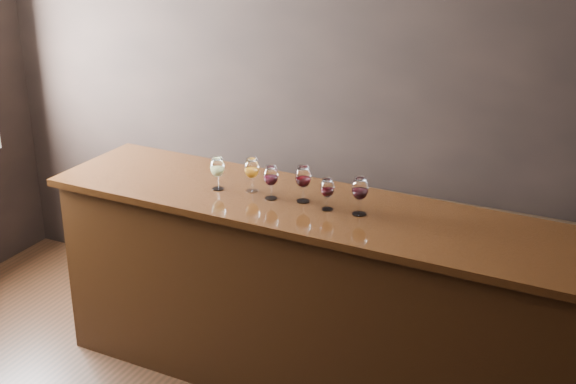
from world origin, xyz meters
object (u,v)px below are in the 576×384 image
at_px(glass_white, 217,168).
at_px(glass_red_a, 271,177).
at_px(back_bar_shelf, 386,272).
at_px(bar_counter, 324,304).
at_px(glass_red_c, 327,189).
at_px(glass_amber, 252,169).
at_px(glass_red_b, 303,178).
at_px(glass_red_d, 360,190).

relative_size(glass_white, glass_red_a, 1.00).
xyz_separation_m(back_bar_shelf, glass_white, (-0.82, -0.71, 0.83)).
bearing_deg(glass_red_a, back_bar_shelf, 55.77).
xyz_separation_m(bar_counter, glass_red_a, (-0.33, -0.02, 0.75)).
height_order(bar_counter, glass_white, glass_white).
xyz_separation_m(bar_counter, back_bar_shelf, (0.14, 0.68, -0.08)).
xyz_separation_m(glass_white, glass_red_c, (0.70, -0.00, -0.01)).
bearing_deg(glass_red_c, glass_amber, 173.04).
bearing_deg(glass_red_b, bar_counter, -8.57).
relative_size(glass_amber, glass_red_d, 0.94).
height_order(bar_counter, glass_red_b, glass_red_b).
xyz_separation_m(glass_red_c, glass_red_d, (0.18, 0.02, 0.02)).
relative_size(glass_red_c, glass_red_d, 0.84).
bearing_deg(glass_white, back_bar_shelf, 40.60).
distance_m(bar_counter, glass_red_c, 0.74).
bearing_deg(glass_white, glass_red_c, -0.13).
relative_size(glass_red_b, glass_red_c, 1.17).
distance_m(glass_amber, glass_red_c, 0.51).
relative_size(glass_red_a, glass_red_b, 0.93).
xyz_separation_m(glass_red_b, glass_red_c, (0.17, -0.05, -0.02)).
distance_m(glass_red_c, glass_red_d, 0.19).
height_order(back_bar_shelf, glass_red_c, glass_red_c).
distance_m(glass_amber, glass_red_b, 0.33).
bearing_deg(back_bar_shelf, glass_red_b, -114.00).
bearing_deg(glass_white, glass_red_d, 0.87).
bearing_deg(back_bar_shelf, bar_counter, -101.96).
bearing_deg(glass_red_a, glass_red_c, -1.18).
bearing_deg(glass_white, glass_red_b, 5.02).
relative_size(back_bar_shelf, glass_red_c, 15.03).
relative_size(glass_white, glass_red_b, 0.93).
bearing_deg(glass_red_a, glass_red_b, 12.62).
xyz_separation_m(glass_white, glass_red_b, (0.53, 0.05, 0.01)).
distance_m(back_bar_shelf, glass_amber, 1.23).
height_order(bar_counter, glass_amber, glass_amber).
height_order(glass_red_c, glass_red_d, glass_red_d).
xyz_separation_m(glass_amber, glass_red_d, (0.69, -0.05, 0.01)).
distance_m(bar_counter, back_bar_shelf, 0.70).
distance_m(back_bar_shelf, glass_red_d, 1.09).
bearing_deg(back_bar_shelf, glass_red_a, -124.23).
bearing_deg(glass_red_a, glass_red_d, 0.83).
bearing_deg(glass_red_c, glass_red_d, 4.65).
height_order(glass_white, glass_red_b, glass_red_b).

